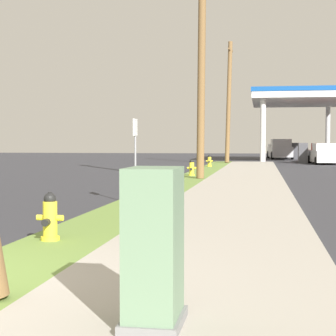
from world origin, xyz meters
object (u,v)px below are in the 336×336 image
object	(u,v)px
fire_hydrant_third	(192,168)
utility_pole_midground	(202,53)
fire_hydrant_nearest	(50,219)
fire_hydrant_second	(155,181)
car_red_by_near_pump	(323,154)
fire_hydrant_fourth	(209,161)
truck_silver_at_forecourt	(280,150)
street_sign_post	(135,142)
utility_cabinet	(154,252)
utility_pole_background	(229,101)
car_white_by_far_pump	(325,155)

from	to	relation	value
fire_hydrant_third	utility_pole_midground	size ratio (longest dim) A/B	0.07
fire_hydrant_nearest	fire_hydrant_second	bearing A→B (deg)	90.17
fire_hydrant_second	car_red_by_near_pump	distance (m)	31.57
fire_hydrant_fourth	fire_hydrant_third	bearing A→B (deg)	-89.51
fire_hydrant_nearest	truck_silver_at_forecourt	world-z (taller)	truck_silver_at_forecourt
utility_pole_midground	truck_silver_at_forecourt	size ratio (longest dim) A/B	1.86
street_sign_post	fire_hydrant_nearest	bearing A→B (deg)	-89.60
fire_hydrant_nearest	fire_hydrant_third	world-z (taller)	same
fire_hydrant_fourth	fire_hydrant_nearest	bearing A→B (deg)	-89.96
fire_hydrant_third	utility_cabinet	world-z (taller)	utility_cabinet
fire_hydrant_second	fire_hydrant_fourth	bearing A→B (deg)	89.98
utility_cabinet	truck_silver_at_forecourt	size ratio (longest dim) A/B	0.23
fire_hydrant_third	utility_pole_background	world-z (taller)	utility_pole_background
utility_cabinet	street_sign_post	xyz separation A→B (m)	(-2.38, 9.87, 0.91)
utility_cabinet	truck_silver_at_forecourt	distance (m)	53.21
street_sign_post	car_red_by_near_pump	size ratio (longest dim) A/B	0.46
truck_silver_at_forecourt	car_white_by_far_pump	bearing A→B (deg)	-78.07
fire_hydrant_third	street_sign_post	world-z (taller)	street_sign_post
car_red_by_near_pump	car_white_by_far_pump	world-z (taller)	same
utility_pole_midground	utility_cabinet	distance (m)	19.78
fire_hydrant_fourth	truck_silver_at_forecourt	bearing A→B (deg)	77.29
fire_hydrant_nearest	car_white_by_far_pump	bearing A→B (deg)	77.54
car_white_by_far_pump	truck_silver_at_forecourt	world-z (taller)	truck_silver_at_forecourt
fire_hydrant_nearest	utility_pole_background	world-z (taller)	utility_pole_background
fire_hydrant_third	utility_pole_midground	xyz separation A→B (m)	(0.64, -1.87, 4.91)
fire_hydrant_second	truck_silver_at_forecourt	xyz separation A→B (m)	(5.04, 40.68, 0.47)
fire_hydrant_third	street_sign_post	xyz separation A→B (m)	(-0.11, -11.16, 1.19)
utility_pole_midground	car_white_by_far_pump	size ratio (longest dim) A/B	2.24
car_white_by_far_pump	truck_silver_at_forecourt	size ratio (longest dim) A/B	0.83
car_red_by_near_pump	truck_silver_at_forecourt	world-z (taller)	truck_silver_at_forecourt
fire_hydrant_second	car_white_by_far_pump	xyz separation A→B (m)	(7.93, 27.01, 0.28)
fire_hydrant_third	fire_hydrant_fourth	xyz separation A→B (m)	(-0.08, 9.80, 0.00)
fire_hydrant_fourth	utility_pole_background	bearing A→B (deg)	84.00
fire_hydrant_nearest	car_white_by_far_pump	distance (m)	36.62
fire_hydrant_fourth	utility_pole_background	size ratio (longest dim) A/B	0.08
fire_hydrant_fourth	street_sign_post	world-z (taller)	street_sign_post
truck_silver_at_forecourt	utility_pole_midground	bearing A→B (deg)	-97.23
utility_pole_background	car_red_by_near_pump	size ratio (longest dim) A/B	1.99
street_sign_post	utility_cabinet	bearing A→B (deg)	-76.43
fire_hydrant_nearest	fire_hydrant_third	xyz separation A→B (m)	(0.06, 17.32, 0.00)
utility_pole_midground	car_red_by_near_pump	world-z (taller)	utility_pole_midground
utility_pole_midground	truck_silver_at_forecourt	world-z (taller)	utility_pole_midground
utility_pole_background	fire_hydrant_third	bearing A→B (deg)	-92.29
fire_hydrant_second	street_sign_post	distance (m)	2.86
car_white_by_far_pump	utility_cabinet	bearing A→B (deg)	-98.02
fire_hydrant_second	car_white_by_far_pump	size ratio (longest dim) A/B	0.16
utility_cabinet	truck_silver_at_forecourt	bearing A→B (deg)	87.12
car_white_by_far_pump	utility_pole_midground	bearing A→B (deg)	-109.51
utility_pole_background	car_white_by_far_pump	size ratio (longest dim) A/B	1.98
fire_hydrant_fourth	utility_cabinet	bearing A→B (deg)	-85.63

